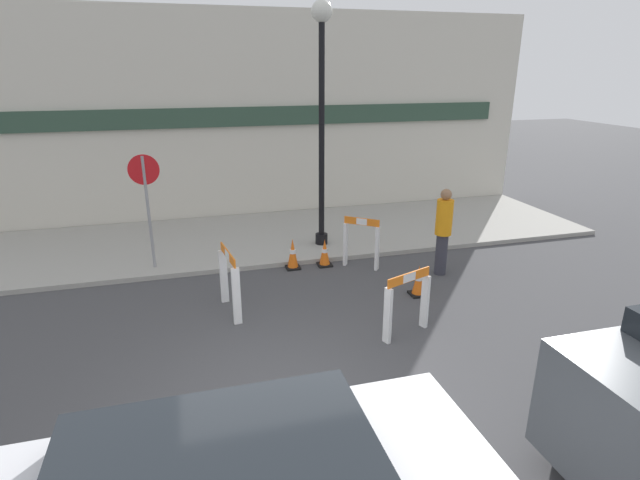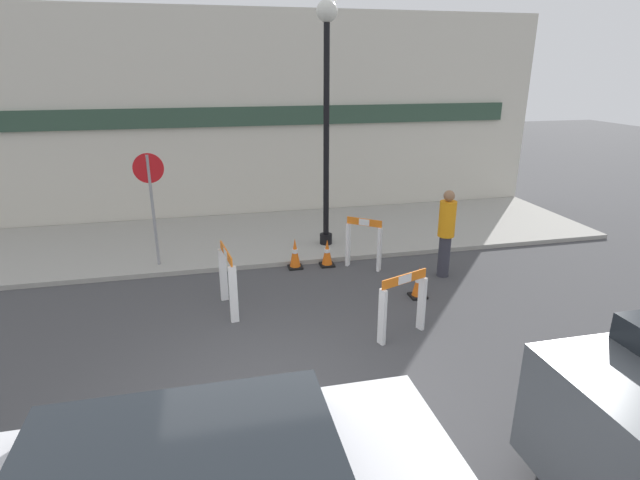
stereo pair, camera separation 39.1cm
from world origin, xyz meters
name	(u,v)px [view 1 (the left image)]	position (x,y,z in m)	size (l,w,h in m)	color
ground_plane	(286,403)	(0.00, 0.00, 0.00)	(60.00, 60.00, 0.00)	#424244
sidewalk_slab	(232,239)	(0.00, 6.47, 0.05)	(18.00, 3.94, 0.10)	#9E9B93
storefront_facade	(217,119)	(0.00, 8.51, 2.75)	(18.00, 0.22, 5.50)	beige
streetlamp_post	(322,96)	(2.01, 5.45, 3.47)	(0.44, 0.44, 5.24)	black
stop_sign	(146,194)	(-1.74, 4.98, 1.67)	(0.60, 0.06, 2.35)	gray
barricade_0	(361,242)	(2.48, 4.05, 0.58)	(0.68, 0.58, 1.10)	white
barricade_1	(229,279)	(-0.40, 2.70, 0.63)	(0.27, 0.96, 1.15)	white
barricade_2	(407,301)	(2.21, 1.19, 0.58)	(0.88, 0.45, 1.07)	white
traffic_cone_0	(293,254)	(1.08, 4.37, 0.32)	(0.30, 0.30, 0.66)	black
traffic_cone_1	(418,281)	(3.05, 2.46, 0.28)	(0.30, 0.30, 0.59)	black
traffic_cone_2	(325,253)	(1.77, 4.34, 0.29)	(0.30, 0.30, 0.59)	black
person_worker	(443,229)	(3.94, 3.28, 0.97)	(0.39, 0.39, 1.79)	#33333D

